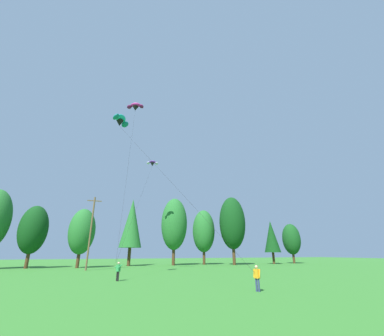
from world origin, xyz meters
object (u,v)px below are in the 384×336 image
at_px(utility_pole, 91,230).
at_px(parafoil_kite_high_magenta, 135,107).
at_px(parafoil_kite_far_purple, 152,163).
at_px(kite_flyer_near, 118,270).
at_px(kite_flyer_mid, 257,276).
at_px(parafoil_kite_mid_teal, 120,121).

xyz_separation_m(utility_pole, parafoil_kite_high_magenta, (4.40, -7.61, 18.72)).
height_order(utility_pole, parafoil_kite_far_purple, parafoil_kite_far_purple).
bearing_deg(kite_flyer_near, parafoil_kite_high_magenta, 82.22).
height_order(kite_flyer_mid, parafoil_kite_mid_teal, parafoil_kite_mid_teal).
height_order(kite_flyer_mid, parafoil_kite_far_purple, parafoil_kite_far_purple).
relative_size(kite_flyer_near, parafoil_kite_far_purple, 0.08).
distance_m(utility_pole, parafoil_kite_far_purple, 17.04).
relative_size(parafoil_kite_mid_teal, parafoil_kite_far_purple, 0.89).
relative_size(utility_pole, kite_flyer_near, 6.56).
bearing_deg(utility_pole, parafoil_kite_far_purple, 18.93).
distance_m(utility_pole, kite_flyer_near, 17.62).
xyz_separation_m(kite_flyer_near, parafoil_kite_mid_teal, (-1.03, 4.05, 17.94)).
height_order(parafoil_kite_high_magenta, parafoil_kite_mid_teal, parafoil_kite_high_magenta).
xyz_separation_m(kite_flyer_near, parafoil_kite_high_magenta, (1.24, 9.04, 23.54)).
bearing_deg(utility_pole, kite_flyer_mid, -66.66).
distance_m(kite_flyer_near, parafoil_kite_high_magenta, 25.25).
relative_size(kite_flyer_near, parafoil_kite_high_magenta, 0.07).
height_order(utility_pole, kite_flyer_near, utility_pole).
distance_m(utility_pole, kite_flyer_mid, 29.72).
bearing_deg(kite_flyer_near, kite_flyer_mid, -50.55).
bearing_deg(kite_flyer_mid, utility_pole, 113.34).
bearing_deg(parafoil_kite_high_magenta, parafoil_kite_mid_teal, -114.42).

